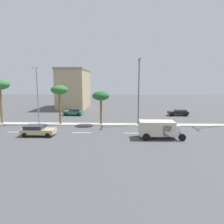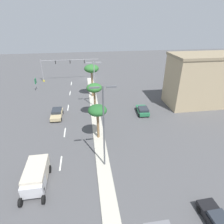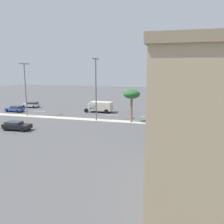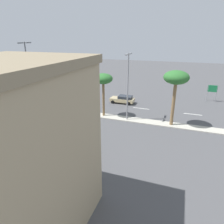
% 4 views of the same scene
% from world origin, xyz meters
% --- Properties ---
extents(ground_plane, '(160.00, 160.00, 0.00)m').
position_xyz_m(ground_plane, '(0.00, 33.35, 0.00)').
color(ground_plane, '#4C4C4F').
extents(median_curb, '(1.80, 85.76, 0.12)m').
position_xyz_m(median_curb, '(0.00, 42.88, 0.06)').
color(median_curb, '#B7B2A3').
rests_on(median_curb, ground).
extents(lane_stripe_trailing, '(0.20, 2.80, 0.01)m').
position_xyz_m(lane_stripe_trailing, '(5.59, 11.59, 0.01)').
color(lane_stripe_trailing, silver).
rests_on(lane_stripe_trailing, ground).
extents(lane_stripe_outboard, '(0.20, 2.80, 0.01)m').
position_xyz_m(lane_stripe_outboard, '(5.59, 20.07, 0.01)').
color(lane_stripe_outboard, silver).
rests_on(lane_stripe_outboard, ground).
extents(lane_stripe_mid, '(0.20, 2.80, 0.01)m').
position_xyz_m(lane_stripe_mid, '(5.59, 29.63, 0.01)').
color(lane_stripe_mid, silver).
rests_on(lane_stripe_mid, ground).
extents(lane_stripe_leading, '(0.20, 2.80, 0.01)m').
position_xyz_m(lane_stripe_leading, '(5.59, 37.09, 0.01)').
color(lane_stripe_leading, silver).
rests_on(lane_stripe_leading, ground).
extents(directional_road_sign, '(0.10, 1.72, 3.16)m').
position_xyz_m(directional_road_sign, '(14.25, 8.22, 2.27)').
color(directional_road_sign, gray).
rests_on(directional_road_sign, ground).
extents(palm_tree_right, '(3.31, 3.31, 7.62)m').
position_xyz_m(palm_tree_right, '(-0.02, 14.60, 6.62)').
color(palm_tree_right, olive).
rests_on(palm_tree_right, median_curb).
extents(palm_tree_far, '(2.83, 2.83, 6.61)m').
position_xyz_m(palm_tree_far, '(0.07, 24.92, 5.79)').
color(palm_tree_far, brown).
rests_on(palm_tree_far, median_curb).
extents(palm_tree_inboard, '(2.87, 2.87, 5.62)m').
position_xyz_m(palm_tree_inboard, '(0.07, 31.95, 4.82)').
color(palm_tree_inboard, olive).
rests_on(palm_tree_inboard, median_curb).
extents(street_lamp_near, '(2.90, 0.24, 9.62)m').
position_xyz_m(street_lamp_near, '(-0.25, 21.05, 5.77)').
color(street_lamp_near, gray).
rests_on(street_lamp_near, median_curb).
extents(street_lamp_outboard, '(2.90, 0.24, 10.90)m').
position_xyz_m(street_lamp_outboard, '(-0.21, 38.27, 6.43)').
color(street_lamp_outboard, '#515459').
rests_on(street_lamp_outboard, median_curb).
extents(sedan_tan_rear, '(2.10, 4.46, 1.45)m').
position_xyz_m(sedan_tan_rear, '(7.44, 23.96, 0.77)').
color(sedan_tan_rear, tan).
rests_on(sedan_tan_rear, ground).
extents(sedan_green_near, '(2.31, 4.15, 1.43)m').
position_xyz_m(sedan_green_near, '(-9.37, 25.03, 0.77)').
color(sedan_green_near, '#287047').
rests_on(sedan_green_near, ground).
extents(box_truck, '(2.59, 5.68, 2.26)m').
position_xyz_m(box_truck, '(7.93, 40.36, 1.27)').
color(box_truck, silver).
rests_on(box_truck, ground).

